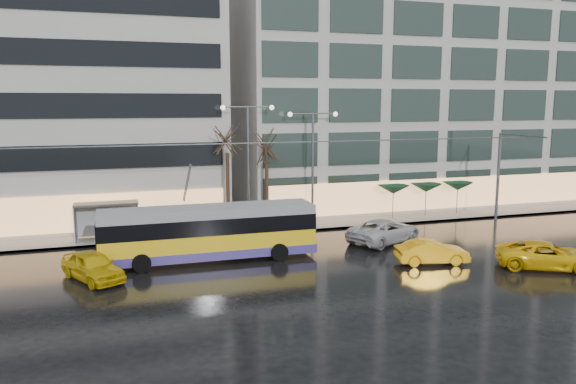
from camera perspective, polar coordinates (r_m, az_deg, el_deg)
name	(u,v)px	position (r m, az deg, el deg)	size (l,w,h in m)	color
ground	(260,274)	(31.26, -2.83, -8.35)	(140.00, 140.00, 0.00)	black
sidewalk	(239,220)	(44.88, -4.95, -2.90)	(80.00, 10.00, 0.15)	gray
kerb	(255,234)	(40.18, -3.39, -4.30)	(80.00, 0.10, 0.15)	slate
building_right	(403,67)	(54.84, 11.64, 12.33)	(32.00, 14.00, 25.00)	#A8A6A0
trolleybus	(209,234)	(33.81, -8.05, -4.28)	(12.75, 5.01, 5.90)	yellow
catenary	(244,179)	(38.12, -4.49, 1.35)	(42.24, 5.12, 7.00)	#595B60
bus_shelter	(101,213)	(40.23, -18.50, -2.00)	(4.20, 1.60, 2.51)	#595B60
street_lamp_near	(248,149)	(40.93, -4.07, 4.33)	(3.96, 0.36, 9.03)	#595B60
street_lamp_far	(313,151)	(42.40, 2.53, 4.14)	(3.96, 0.36, 8.53)	#595B60
tree_a	(227,135)	(40.72, -6.22, 5.82)	(3.20, 3.20, 8.40)	black
tree_b	(267,143)	(41.66, -2.20, 4.99)	(3.20, 3.20, 7.70)	black
parasol_a	(393,190)	(45.84, 10.65, 0.25)	(2.50, 2.50, 2.65)	#595B60
parasol_b	(426,188)	(47.33, 13.86, 0.41)	(2.50, 2.50, 2.65)	#595B60
parasol_c	(458,186)	(48.95, 16.85, 0.57)	(2.50, 2.50, 2.65)	#595B60
taxi_a	(93,266)	(31.78, -19.23, -7.11)	(1.82, 4.53, 1.54)	gold
taxi_b	(432,252)	(34.10, 14.41, -5.93)	(1.47, 4.22, 1.39)	#FFAC0D
taxi_c	(547,255)	(35.34, 24.78, -5.87)	(2.51, 5.43, 1.51)	yellow
sedan_silver	(385,231)	(38.56, 9.78, -3.89)	(2.63, 5.70, 1.59)	silver
pedestrian_a	(114,220)	(39.23, -17.27, -2.71)	(1.16, 1.18, 2.19)	black
pedestrian_b	(138,224)	(40.57, -14.95, -3.16)	(0.99, 0.90, 1.65)	black
pedestrian_c	(105,223)	(39.94, -18.14, -3.05)	(1.24, 0.84, 2.11)	black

